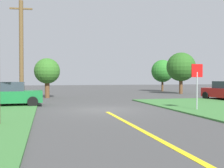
% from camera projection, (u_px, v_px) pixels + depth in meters
% --- Properties ---
extents(ground_plane, '(120.00, 120.00, 0.00)m').
position_uv_depth(ground_plane, '(103.00, 110.00, 15.36)').
color(ground_plane, '#404040').
extents(lane_stripe_center, '(0.20, 14.00, 0.01)m').
position_uv_depth(lane_stripe_center, '(163.00, 142.00, 7.61)').
color(lane_stripe_center, yellow).
rests_on(lane_stripe_center, ground).
extents(stop_sign, '(0.75, 0.11, 2.67)m').
position_uv_depth(stop_sign, '(197.00, 78.00, 14.96)').
color(stop_sign, '#9EA0A8').
rests_on(stop_sign, ground).
extents(parked_car_near_building, '(3.98, 2.15, 1.62)m').
position_uv_depth(parked_car_near_building, '(11.00, 94.00, 17.40)').
color(parked_car_near_building, '#196B33').
rests_on(parked_car_near_building, ground).
extents(utility_pole_mid, '(1.80, 0.34, 8.23)m').
position_uv_depth(utility_pole_mid, '(21.00, 50.00, 21.55)').
color(utility_pole_mid, brown).
rests_on(utility_pole_mid, ground).
extents(oak_tree_left, '(3.23, 3.23, 4.56)m').
position_uv_depth(oak_tree_left, '(162.00, 71.00, 38.02)').
color(oak_tree_left, brown).
rests_on(oak_tree_left, ground).
extents(pine_tree_center, '(2.43, 2.43, 3.79)m').
position_uv_depth(pine_tree_center, '(47.00, 71.00, 25.00)').
color(pine_tree_center, brown).
rests_on(pine_tree_center, ground).
extents(oak_tree_right, '(3.47, 3.47, 4.99)m').
position_uv_depth(oak_tree_right, '(181.00, 67.00, 31.63)').
color(oak_tree_right, brown).
rests_on(oak_tree_right, ground).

